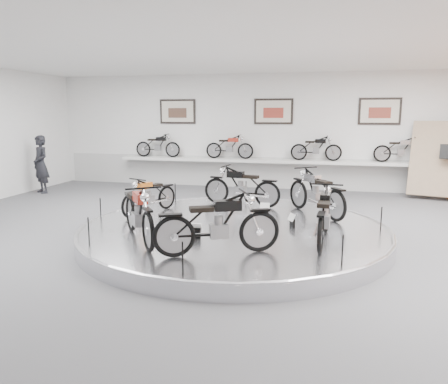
% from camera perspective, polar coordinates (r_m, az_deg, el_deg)
% --- Properties ---
extents(floor, '(16.00, 16.00, 0.00)m').
position_cam_1_polar(floor, '(8.98, 0.90, -6.74)').
color(floor, '#505053').
rests_on(floor, ground).
extents(ceiling, '(16.00, 16.00, 0.00)m').
position_cam_1_polar(ceiling, '(8.71, 0.98, 19.35)').
color(ceiling, white).
rests_on(ceiling, wall_back).
extents(wall_back, '(16.00, 0.00, 16.00)m').
position_cam_1_polar(wall_back, '(15.52, 6.44, 7.83)').
color(wall_back, white).
rests_on(wall_back, floor).
extents(dado_band, '(15.68, 0.04, 1.10)m').
position_cam_1_polar(dado_band, '(15.62, 6.33, 2.51)').
color(dado_band, '#BCBCBA').
rests_on(dado_band, floor).
extents(display_platform, '(6.40, 6.40, 0.30)m').
position_cam_1_polar(display_platform, '(9.22, 1.30, -5.32)').
color(display_platform, silver).
rests_on(display_platform, floor).
extents(platform_rim, '(6.40, 6.40, 0.10)m').
position_cam_1_polar(platform_rim, '(9.19, 1.31, -4.59)').
color(platform_rim, '#B2B2BA').
rests_on(platform_rim, display_platform).
extents(shelf, '(11.00, 0.55, 0.10)m').
position_cam_1_polar(shelf, '(15.29, 6.23, 4.05)').
color(shelf, silver).
rests_on(shelf, wall_back).
extents(poster_left, '(1.35, 0.06, 0.88)m').
position_cam_1_polar(poster_left, '(16.25, -6.08, 10.41)').
color(poster_left, beige).
rests_on(poster_left, wall_back).
extents(poster_center, '(1.35, 0.06, 0.88)m').
position_cam_1_polar(poster_center, '(15.47, 6.48, 10.42)').
color(poster_center, beige).
rests_on(poster_center, wall_back).
extents(poster_right, '(1.35, 0.06, 0.88)m').
position_cam_1_polar(poster_right, '(15.45, 19.67, 9.90)').
color(poster_right, beige).
rests_on(poster_right, wall_back).
extents(shelf_bike_a, '(1.22, 0.43, 0.73)m').
position_cam_1_polar(shelf_bike_a, '(16.30, -8.64, 5.83)').
color(shelf_bike_a, black).
rests_on(shelf_bike_a, shelf).
extents(shelf_bike_b, '(1.22, 0.43, 0.73)m').
position_cam_1_polar(shelf_bike_b, '(15.50, 0.73, 5.73)').
color(shelf_bike_b, maroon).
rests_on(shelf_bike_b, shelf).
extents(shelf_bike_c, '(1.22, 0.43, 0.73)m').
position_cam_1_polar(shelf_bike_c, '(15.15, 11.93, 5.41)').
color(shelf_bike_c, black).
rests_on(shelf_bike_c, shelf).
extents(shelf_bike_d, '(1.22, 0.43, 0.73)m').
position_cam_1_polar(shelf_bike_d, '(15.34, 22.10, 4.94)').
color(shelf_bike_d, silver).
rests_on(shelf_bike_d, shelf).
extents(bike_a, '(1.61, 1.85, 1.07)m').
position_cam_1_polar(bike_a, '(10.28, 11.94, 0.01)').
color(bike_a, silver).
rests_on(bike_a, display_platform).
extents(bike_b, '(1.82, 0.90, 1.02)m').
position_cam_1_polar(bike_b, '(11.08, 2.30, 0.81)').
color(bike_b, black).
rests_on(bike_b, display_platform).
extents(bike_c, '(1.03, 1.57, 0.87)m').
position_cam_1_polar(bike_c, '(10.35, -9.71, -0.42)').
color(bike_c, orange).
rests_on(bike_c, display_platform).
extents(bike_d, '(1.61, 1.86, 1.08)m').
position_cam_1_polar(bike_d, '(8.14, -11.10, -2.60)').
color(bike_d, maroon).
rests_on(bike_d, display_platform).
extents(bike_e, '(1.91, 1.35, 1.06)m').
position_cam_1_polar(bike_e, '(7.20, -0.86, -4.13)').
color(bike_e, black).
rests_on(bike_e, display_platform).
extents(bike_f, '(0.73, 1.77, 1.02)m').
position_cam_1_polar(bike_f, '(8.11, 12.97, -2.92)').
color(bike_f, black).
rests_on(bike_f, display_platform).
extents(visitor, '(0.84, 0.75, 1.92)m').
position_cam_1_polar(visitor, '(15.76, -22.81, 3.35)').
color(visitor, black).
rests_on(visitor, floor).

